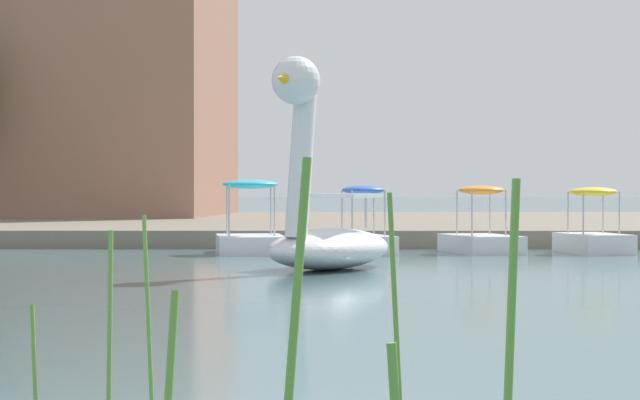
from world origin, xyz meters
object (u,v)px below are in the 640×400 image
(pedal_boat_blue, at_px, (363,234))
(pedal_boat_cyan, at_px, (250,233))
(swan_boat, at_px, (323,221))
(pedal_boat_orange, at_px, (481,235))
(pedal_boat_yellow, at_px, (593,234))

(pedal_boat_blue, bearing_deg, pedal_boat_cyan, 176.46)
(swan_boat, xyz_separation_m, pedal_boat_blue, (0.82, 5.19, -0.42))
(pedal_boat_cyan, distance_m, pedal_boat_orange, 5.07)
(pedal_boat_cyan, bearing_deg, swan_boat, -72.93)
(pedal_boat_blue, xyz_separation_m, pedal_boat_orange, (2.61, 0.42, -0.03))
(pedal_boat_orange, relative_size, pedal_boat_yellow, 1.10)
(pedal_boat_blue, height_order, pedal_boat_orange, same)
(pedal_boat_cyan, xyz_separation_m, pedal_boat_blue, (2.46, -0.15, -0.01))
(pedal_boat_blue, relative_size, pedal_boat_yellow, 0.95)
(swan_boat, xyz_separation_m, pedal_boat_yellow, (5.86, 5.48, -0.43))
(swan_boat, distance_m, pedal_boat_cyan, 5.61)
(pedal_boat_orange, xyz_separation_m, pedal_boat_yellow, (2.44, -0.13, 0.02))
(pedal_boat_cyan, height_order, pedal_boat_orange, pedal_boat_cyan)
(pedal_boat_cyan, relative_size, pedal_boat_orange, 1.00)
(pedal_boat_cyan, bearing_deg, pedal_boat_orange, 2.98)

